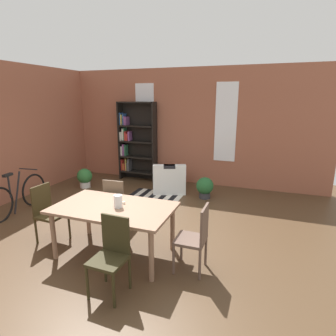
# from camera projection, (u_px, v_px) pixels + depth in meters

# --- Properties ---
(ground_plane) EXTENTS (9.35, 9.35, 0.00)m
(ground_plane) POSITION_uv_depth(u_px,v_px,m) (120.00, 240.00, 4.68)
(ground_plane) COLOR #4D3723
(back_wall_brick) EXTENTS (7.50, 0.12, 3.10)m
(back_wall_brick) POSITION_uv_depth(u_px,v_px,m) (184.00, 127.00, 7.63)
(back_wall_brick) COLOR #9F5A42
(back_wall_brick) RESTS_ON ground
(window_pane_0) EXTENTS (0.55, 0.02, 2.02)m
(window_pane_0) POSITION_uv_depth(u_px,v_px,m) (145.00, 120.00, 7.91)
(window_pane_0) COLOR white
(window_pane_1) EXTENTS (0.55, 0.02, 2.02)m
(window_pane_1) POSITION_uv_depth(u_px,v_px,m) (226.00, 123.00, 7.16)
(window_pane_1) COLOR white
(dining_table) EXTENTS (1.75, 1.03, 0.77)m
(dining_table) POSITION_uv_depth(u_px,v_px,m) (114.00, 212.00, 4.11)
(dining_table) COLOR #8D6850
(dining_table) RESTS_ON ground
(vase_on_table) EXTENTS (0.12, 0.12, 0.19)m
(vase_on_table) POSITION_uv_depth(u_px,v_px,m) (118.00, 201.00, 4.04)
(vase_on_table) COLOR silver
(vase_on_table) RESTS_ON dining_table
(tealight_candle_0) EXTENTS (0.04, 0.04, 0.04)m
(tealight_candle_0) POSITION_uv_depth(u_px,v_px,m) (124.00, 203.00, 4.19)
(tealight_candle_0) COLOR silver
(tealight_candle_0) RESTS_ON dining_table
(dining_chair_near_right) EXTENTS (0.41, 0.41, 0.95)m
(dining_chair_near_right) POSITION_uv_depth(u_px,v_px,m) (111.00, 253.00, 3.35)
(dining_chair_near_right) COLOR #2F2914
(dining_chair_near_right) RESTS_ON ground
(dining_chair_head_left) EXTENTS (0.42, 0.42, 0.95)m
(dining_chair_head_left) POSITION_uv_depth(u_px,v_px,m) (48.00, 211.00, 4.57)
(dining_chair_head_left) COLOR #372C15
(dining_chair_head_left) RESTS_ON ground
(dining_chair_head_right) EXTENTS (0.40, 0.40, 0.95)m
(dining_chair_head_right) POSITION_uv_depth(u_px,v_px,m) (196.00, 236.00, 3.74)
(dining_chair_head_right) COLOR brown
(dining_chair_head_right) RESTS_ON ground
(dining_chair_far_left) EXTENTS (0.43, 0.43, 0.95)m
(dining_chair_far_left) POSITION_uv_depth(u_px,v_px,m) (117.00, 202.00, 4.96)
(dining_chair_far_left) COLOR brown
(dining_chair_far_left) RESTS_ON ground
(bookshelf_tall) EXTENTS (1.10, 0.31, 2.22)m
(bookshelf_tall) POSITION_uv_depth(u_px,v_px,m) (135.00, 141.00, 7.98)
(bookshelf_tall) COLOR black
(bookshelf_tall) RESTS_ON ground
(armchair_white) EXTENTS (1.02, 1.02, 0.75)m
(armchair_white) POSITION_uv_depth(u_px,v_px,m) (169.00, 180.00, 7.10)
(armchair_white) COLOR silver
(armchair_white) RESTS_ON ground
(bicycle_second) EXTENTS (0.44, 1.68, 0.90)m
(bicycle_second) POSITION_uv_depth(u_px,v_px,m) (18.00, 196.00, 5.72)
(bicycle_second) COLOR black
(bicycle_second) RESTS_ON ground
(potted_plant_by_shelf) EXTENTS (0.41, 0.41, 0.51)m
(potted_plant_by_shelf) POSITION_uv_depth(u_px,v_px,m) (205.00, 187.00, 6.59)
(potted_plant_by_shelf) COLOR #333338
(potted_plant_by_shelf) RESTS_ON ground
(potted_plant_corner) EXTENTS (0.40, 0.40, 0.51)m
(potted_plant_corner) POSITION_uv_depth(u_px,v_px,m) (85.00, 177.00, 7.39)
(potted_plant_corner) COLOR silver
(potted_plant_corner) RESTS_ON ground
(striped_rug) EXTENTS (1.27, 0.96, 0.01)m
(striped_rug) POSITION_uv_depth(u_px,v_px,m) (154.00, 197.00, 6.73)
(striped_rug) COLOR black
(striped_rug) RESTS_ON ground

